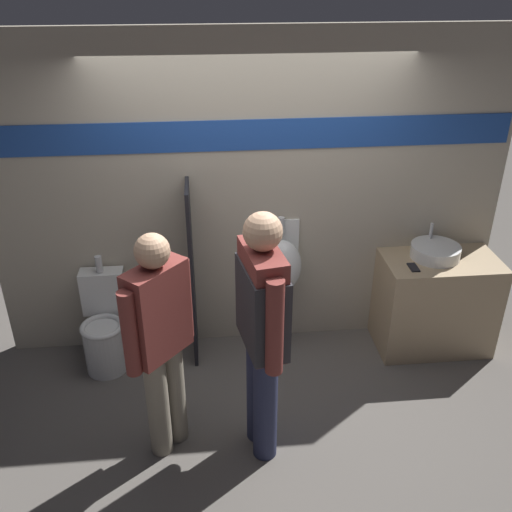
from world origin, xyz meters
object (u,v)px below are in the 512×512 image
at_px(sink_basin, 435,251).
at_px(cell_phone, 413,267).
at_px(person_with_lanyard, 161,338).
at_px(urinal_near_counter, 282,265).
at_px(person_in_vest, 262,323).
at_px(toilet, 104,330).

xyz_separation_m(sink_basin, cell_phone, (-0.24, -0.17, -0.05)).
distance_m(cell_phone, person_with_lanyard, 2.18).
relative_size(sink_basin, person_with_lanyard, 0.25).
xyz_separation_m(sink_basin, urinal_near_counter, (-1.29, 0.09, -0.12)).
bearing_deg(person_in_vest, person_with_lanyard, 73.60).
xyz_separation_m(urinal_near_counter, person_with_lanyard, (-0.95, -1.11, 0.12)).
distance_m(urinal_near_counter, toilet, 1.59).
distance_m(cell_phone, toilet, 2.62).
distance_m(sink_basin, person_with_lanyard, 2.47).
xyz_separation_m(sink_basin, toilet, (-2.81, -0.05, -0.57)).
relative_size(cell_phone, person_in_vest, 0.08).
height_order(cell_phone, urinal_near_counter, urinal_near_counter).
bearing_deg(toilet, person_with_lanyard, -59.98).
height_order(cell_phone, toilet, toilet).
bearing_deg(person_with_lanyard, toilet, 71.69).
bearing_deg(person_with_lanyard, cell_phone, -25.20).
distance_m(toilet, person_with_lanyard, 1.26).
xyz_separation_m(cell_phone, toilet, (-2.57, 0.11, -0.52)).
xyz_separation_m(urinal_near_counter, toilet, (-1.51, -0.14, -0.46)).
bearing_deg(person_in_vest, toilet, 39.51).
distance_m(cell_phone, person_in_vest, 1.65).
bearing_deg(sink_basin, toilet, -178.92).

